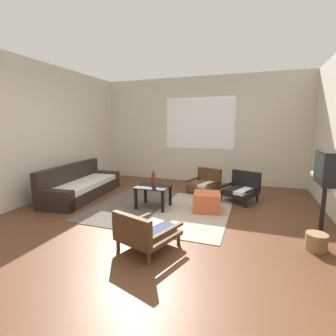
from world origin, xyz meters
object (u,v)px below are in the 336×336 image
armchair_striped_foreground (145,232)px  ottoman_orange (207,202)px  glass_bottle (153,180)px  wicker_basket (316,242)px  coffee_table (153,191)px  armchair_corner (241,188)px  armchair_by_window (205,182)px  couch (81,186)px  clay_vase (336,170)px

armchair_striped_foreground → ottoman_orange: bearing=74.5°
glass_bottle → wicker_basket: bearing=-16.3°
coffee_table → armchair_striped_foreground: size_ratio=0.74×
armchair_corner → glass_bottle: glass_bottle is taller
coffee_table → armchair_by_window: armchair_by_window is taller
armchair_striped_foreground → coffee_table: bearing=108.9°
coffee_table → armchair_corner: armchair_corner is taller
coffee_table → ottoman_orange: 0.97m
armchair_corner → ottoman_orange: bearing=-123.0°
armchair_corner → wicker_basket: armchair_corner is taller
glass_bottle → wicker_basket: size_ratio=1.24×
armchair_by_window → wicker_basket: size_ratio=3.00×
couch → armchair_striped_foreground: 2.75m
wicker_basket → armchair_corner: bearing=119.0°
armchair_by_window → armchair_striped_foreground: (-0.18, -2.80, -0.01)m
ottoman_orange → wicker_basket: size_ratio=1.84×
coffee_table → armchair_striped_foreground: 1.55m
armchair_striped_foreground → armchair_corner: bearing=68.0°
armchair_striped_foreground → armchair_by_window: bearing=86.3°
armchair_striped_foreground → ottoman_orange: (0.44, 1.60, -0.06)m
armchair_striped_foreground → clay_vase: 2.46m
armchair_corner → ottoman_orange: 0.98m
coffee_table → couch: bearing=174.4°
armchair_corner → clay_vase: size_ratio=2.64×
ottoman_orange → clay_vase: bearing=-19.6°
armchair_striped_foreground → wicker_basket: size_ratio=3.20×
armchair_corner → ottoman_orange: armchair_corner is taller
armchair_striped_foreground → couch: bearing=143.7°
armchair_by_window → clay_vase: 2.75m
coffee_table → armchair_corner: size_ratio=0.75×
armchair_by_window → glass_bottle: (-0.65, -1.41, 0.30)m
wicker_basket → clay_vase: bearing=57.2°
armchair_by_window → coffee_table: bearing=-117.0°
armchair_by_window → clay_vase: bearing=-42.7°
armchair_by_window → wicker_basket: armchair_by_window is taller
couch → ottoman_orange: bearing=-0.7°
ottoman_orange → glass_bottle: glass_bottle is taller
wicker_basket → armchair_striped_foreground: bearing=-160.5°
armchair_striped_foreground → armchair_corner: 2.61m
armchair_corner → glass_bottle: (-1.44, -1.03, 0.27)m
coffee_table → wicker_basket: bearing=-17.6°
coffee_table → glass_bottle: (0.03, -0.07, 0.21)m
wicker_basket → glass_bottle: bearing=163.7°
coffee_table → glass_bottle: 0.23m
armchair_corner → clay_vase: clay_vase is taller
armchair_striped_foreground → clay_vase: bearing=25.0°
coffee_table → wicker_basket: 2.56m
armchair_corner → glass_bottle: size_ratio=2.55×
wicker_basket → armchair_by_window: bearing=129.7°
coffee_table → armchair_by_window: size_ratio=0.79×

